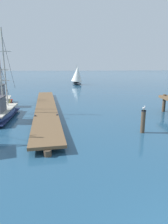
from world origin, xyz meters
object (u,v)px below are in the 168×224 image
object	(u,v)px
fishing_boat_0	(3,112)
mooring_piling	(143,121)
fishing_boat_1	(2,100)
perched_seagull	(144,108)
distant_sailboat	(77,75)

from	to	relation	value
fishing_boat_0	mooring_piling	size ratio (longest dim) A/B	5.53
fishing_boat_1	mooring_piling	xyz separation A→B (m)	(10.80, -10.33, 0.17)
fishing_boat_1	perched_seagull	world-z (taller)	fishing_boat_1
fishing_boat_1	perched_seagull	distance (m)	14.98
perched_seagull	distant_sailboat	distance (m)	33.27
fishing_boat_0	distant_sailboat	world-z (taller)	fishing_boat_0
mooring_piling	perched_seagull	bearing A→B (deg)	-136.04
fishing_boat_1	perched_seagull	size ratio (longest dim) A/B	20.16
fishing_boat_0	mooring_piling	distance (m)	10.45
mooring_piling	fishing_boat_1	bearing A→B (deg)	136.26
mooring_piling	perched_seagull	world-z (taller)	perched_seagull
fishing_boat_1	perched_seagull	xyz separation A→B (m)	(10.79, -10.34, 0.99)
perched_seagull	fishing_boat_1	bearing A→B (deg)	136.23
fishing_boat_1	distant_sailboat	bearing A→B (deg)	65.35
mooring_piling	distant_sailboat	size ratio (longest dim) A/B	0.29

